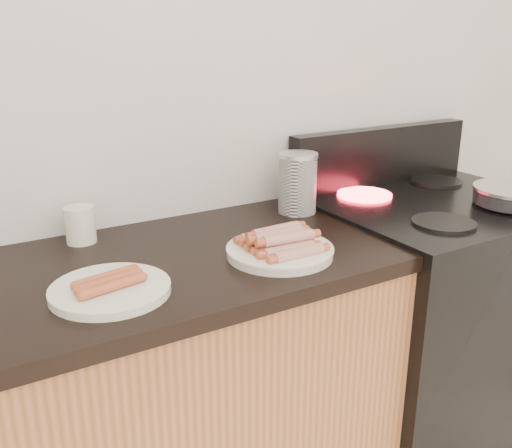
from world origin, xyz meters
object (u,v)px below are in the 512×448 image
mug (80,225)px  stove (426,326)px  canister (298,183)px  main_plate (280,253)px  side_plate (110,290)px

mug → stove: bearing=-12.7°
canister → main_plate: bearing=-131.3°
mug → canister: bearing=-6.6°
side_plate → mug: 0.35m
stove → side_plate: side_plate is taller
canister → mug: size_ratio=1.89×
stove → side_plate: 1.21m
canister → mug: canister is taller
main_plate → side_plate: same height
stove → side_plate: bearing=-174.8°
stove → mug: size_ratio=9.29×
side_plate → stove: bearing=5.2°
main_plate → mug: size_ratio=2.71×
stove → mug: (-1.09, 0.24, 0.49)m
main_plate → stove: bearing=8.9°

